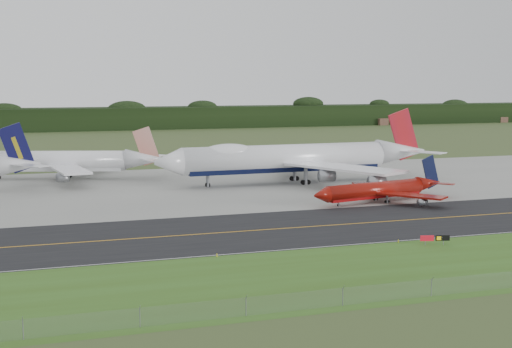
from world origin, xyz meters
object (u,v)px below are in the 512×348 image
object	(u,v)px
jet_ba_747	(294,158)
jet_red_737	(381,190)
jet_star_tail	(64,162)
taxiway_sign	(435,238)

from	to	relation	value
jet_ba_747	jet_red_737	world-z (taller)	jet_ba_747
jet_star_tail	taxiway_sign	bearing A→B (deg)	-62.19
jet_ba_747	taxiway_sign	size ratio (longest dim) A/B	15.97
jet_ba_747	jet_red_737	distance (m)	34.42
jet_ba_747	jet_red_737	bearing A→B (deg)	-77.14
jet_ba_747	jet_star_tail	bearing A→B (deg)	155.21
jet_ba_747	taxiway_sign	bearing A→B (deg)	-93.13
jet_ba_747	jet_star_tail	distance (m)	62.39
jet_ba_747	taxiway_sign	xyz separation A→B (m)	(-4.03, -73.57, -5.36)
jet_ba_747	jet_red_737	size ratio (longest dim) A/B	2.14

